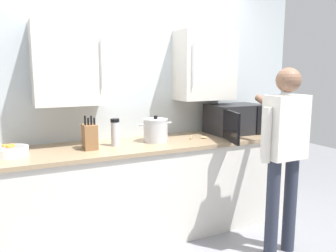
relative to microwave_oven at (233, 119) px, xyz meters
name	(u,v)px	position (x,y,z in m)	size (l,w,h in m)	color
back_wall_tiled	(137,82)	(-0.97, 0.32, 0.40)	(3.86, 0.44, 2.82)	#B2BCC1
counter_unit	(152,188)	(-0.97, -0.04, -0.61)	(2.98, 0.71, 0.90)	beige
microwave_oven	(233,119)	(0.00, 0.00, 0.00)	(0.70, 0.80, 0.31)	black
fruit_bowl	(10,151)	(-2.17, -0.03, -0.11)	(0.27, 0.27, 0.10)	white
knife_block	(90,137)	(-1.56, -0.08, -0.05)	(0.11, 0.15, 0.29)	brown
wooden_spoon	(198,137)	(-0.48, -0.07, -0.15)	(0.20, 0.19, 0.02)	tan
thermos_flask	(115,132)	(-1.32, -0.05, -0.03)	(0.08, 0.08, 0.25)	#B7BABF
stock_pot	(156,130)	(-0.92, -0.03, -0.05)	(0.33, 0.23, 0.25)	#B7BABF
person_figure	(284,145)	(-0.12, -0.86, -0.10)	(0.44, 0.65, 1.59)	#282D3D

